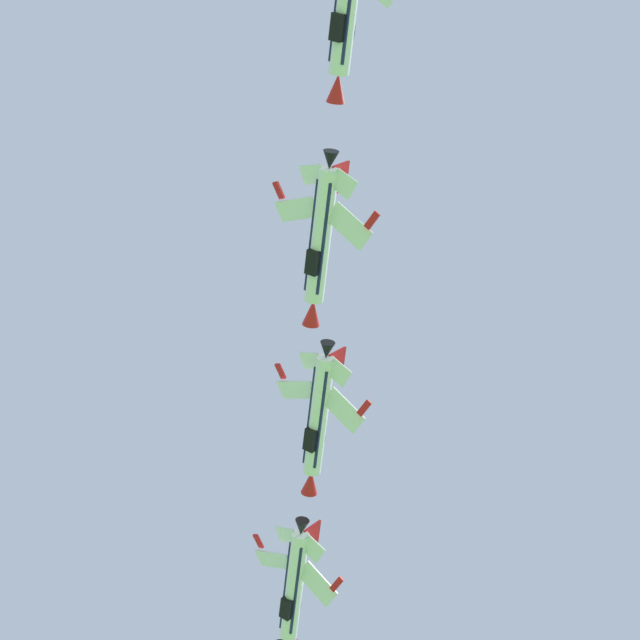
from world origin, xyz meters
name	(u,v)px	position (x,y,z in m)	size (l,w,h in m)	color
fighter_jet_left_wing	(294,588)	(31.45, 56.80, 93.89)	(9.61, 15.10, 6.14)	white
fighter_jet_right_wing	(318,419)	(24.72, 40.80, 96.45)	(9.65, 15.10, 6.03)	white
fighter_jet_left_outer	(321,239)	(15.89, 25.38, 95.96)	(9.75, 15.10, 5.69)	white
fighter_jet_right_outer	(347,2)	(7.71, 7.45, 97.03)	(9.57, 15.10, 6.28)	white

